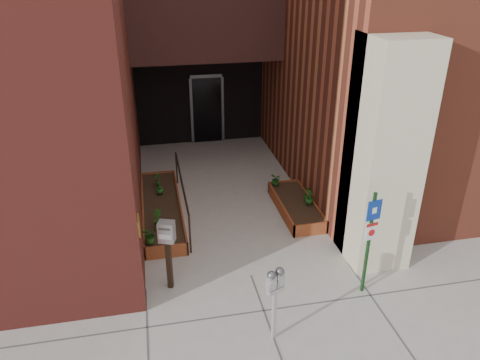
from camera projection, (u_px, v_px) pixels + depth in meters
ground at (251, 276)px, 9.01m from camera, size 80.00×80.00×0.00m
planter_left at (162, 210)px, 11.04m from camera, size 0.90×3.60×0.30m
planter_right at (296, 207)px, 11.17m from camera, size 0.80×2.20×0.30m
handrail at (182, 185)px, 10.82m from camera, size 0.04×3.34×0.90m
parking_meter at (275, 286)px, 7.10m from camera, size 0.31×0.21×1.35m
sign_post at (370, 233)px, 8.05m from camera, size 0.28×0.09×2.04m
payment_dropbox at (167, 241)px, 8.27m from camera, size 0.33×0.28×1.40m
shrub_left_a at (150, 234)px, 9.43m from camera, size 0.47×0.47×0.37m
shrub_left_b at (157, 219)px, 9.94m from camera, size 0.30×0.30×0.41m
shrub_left_c at (160, 187)px, 11.37m from camera, size 0.25×0.25×0.32m
shrub_left_d at (158, 179)px, 11.74m from camera, size 0.22×0.22×0.33m
shrub_right_a at (309, 197)px, 10.90m from camera, size 0.26×0.26×0.34m
shrub_right_b at (307, 193)px, 11.05m from camera, size 0.21×0.21×0.36m
shrub_right_c at (276, 179)px, 11.78m from camera, size 0.29×0.29×0.30m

